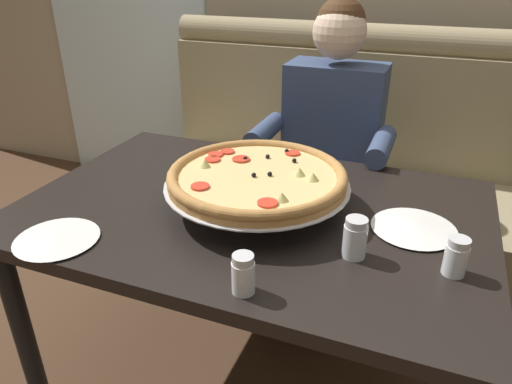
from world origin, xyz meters
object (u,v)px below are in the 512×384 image
plate_near_left (57,237)px  plate_near_right (414,226)px  shaker_parmesan (243,276)px  booth_bench (322,184)px  diner_main (327,145)px  shaker_pepper_flakes (456,259)px  shaker_oregano (355,240)px  pizza (257,177)px  dining_table (252,230)px

plate_near_left → plate_near_right: size_ratio=0.95×
shaker_parmesan → booth_bench: bearing=95.8°
plate_near_right → diner_main: bearing=122.6°
shaker_pepper_flakes → shaker_oregano: shaker_oregano is taller
pizza → shaker_pepper_flakes: 0.57m
booth_bench → shaker_oregano: 1.18m
pizza → shaker_oregano: 0.36m
booth_bench → diner_main: 0.42m
diner_main → shaker_parmesan: bearing=-86.5°
plate_near_left → shaker_parmesan: bearing=-1.5°
pizza → plate_near_right: (0.45, 0.03, -0.08)m
plate_near_right → shaker_pepper_flakes: bearing=-59.1°
dining_table → diner_main: (0.07, 0.65, 0.06)m
shaker_oregano → plate_near_left: (-0.74, -0.22, -0.03)m
shaker_oregano → diner_main: bearing=108.2°
shaker_oregano → pizza: bearing=154.2°
dining_table → plate_near_right: plate_near_right is taller
booth_bench → diner_main: (0.07, -0.27, 0.31)m
diner_main → plate_near_right: 0.73m
shaker_oregano → dining_table: bearing=156.1°
dining_table → shaker_parmesan: (0.13, -0.38, 0.12)m
pizza → shaker_parmesan: bearing=-72.9°
booth_bench → shaker_pepper_flakes: bearing=-61.8°
shaker_parmesan → shaker_pepper_flakes: 0.50m
shaker_pepper_flakes → plate_near_right: shaker_pepper_flakes is taller
diner_main → shaker_parmesan: (0.06, -1.03, 0.07)m
shaker_parmesan → shaker_pepper_flakes: (0.43, 0.24, -0.00)m
dining_table → shaker_oregano: shaker_oregano is taller
shaker_pepper_flakes → plate_near_left: 1.00m
booth_bench → pizza: (0.01, -0.91, 0.43)m
diner_main → shaker_parmesan: size_ratio=13.30×
pizza → shaker_pepper_flakes: pizza is taller
diner_main → plate_near_right: size_ratio=5.53×
diner_main → plate_near_left: 1.12m
shaker_oregano → booth_bench: bearing=107.3°
booth_bench → dining_table: bearing=-90.0°
booth_bench → plate_near_left: bearing=-107.6°
shaker_parmesan → shaker_oregano: (0.20, 0.23, 0.00)m
dining_table → shaker_pepper_flakes: 0.59m
pizza → plate_near_right: size_ratio=2.35×
diner_main → plate_near_left: (-0.48, -1.02, 0.04)m
dining_table → pizza: (0.01, 0.01, 0.18)m
plate_near_left → diner_main: bearing=64.9°
shaker_oregano → plate_near_left: size_ratio=0.48×
pizza → plate_near_left: pizza is taller
shaker_pepper_flakes → booth_bench: bearing=118.2°
diner_main → shaker_pepper_flakes: bearing=-57.8°
shaker_parmesan → plate_near_left: shaker_parmesan is taller
dining_table → shaker_oregano: size_ratio=12.98×
shaker_parmesan → shaker_oregano: shaker_oregano is taller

